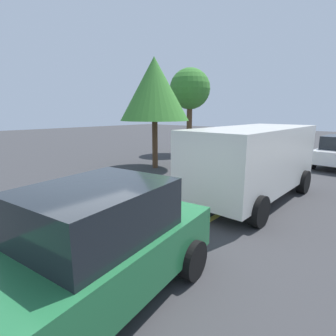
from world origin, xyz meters
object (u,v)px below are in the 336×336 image
object	(u,v)px
tree_centre_verge	(190,90)
white_van	(253,159)
car_green_far_lane	(91,250)
tree_left_verge	(154,89)

from	to	relation	value
tree_centre_verge	white_van	bearing A→B (deg)	-131.40
car_green_far_lane	tree_centre_verge	size ratio (longest dim) A/B	0.79
tree_left_verge	car_green_far_lane	bearing A→B (deg)	-141.11
car_green_far_lane	tree_left_verge	bearing A→B (deg)	38.89
car_green_far_lane	tree_left_verge	xyz separation A→B (m)	(7.21, 5.81, 2.81)
car_green_far_lane	white_van	bearing A→B (deg)	3.27
tree_left_verge	tree_centre_verge	xyz separation A→B (m)	(4.75, 1.54, 0.36)
white_van	tree_centre_verge	bearing A→B (deg)	48.60
white_van	tree_centre_verge	size ratio (longest dim) A/B	0.98
car_green_far_lane	tree_left_verge	world-z (taller)	tree_left_verge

